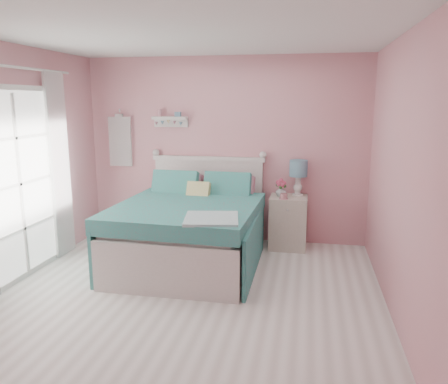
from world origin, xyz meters
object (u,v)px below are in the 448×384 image
(bed, at_px, (191,230))
(nightstand, at_px, (288,222))
(teacup, at_px, (284,196))
(table_lamp, at_px, (298,171))
(vase, at_px, (281,191))

(bed, xyz_separation_m, nightstand, (1.16, 0.78, -0.05))
(teacup, bearing_deg, table_lamp, 56.31)
(bed, height_order, table_lamp, bed)
(bed, relative_size, table_lamp, 4.35)
(bed, height_order, nightstand, bed)
(bed, distance_m, vase, 1.36)
(bed, distance_m, teacup, 1.32)
(vase, distance_m, teacup, 0.15)
(bed, xyz_separation_m, teacup, (1.10, 0.63, 0.35))
(nightstand, xyz_separation_m, teacup, (-0.06, -0.16, 0.40))
(nightstand, bearing_deg, table_lamp, 42.93)
(nightstand, relative_size, teacup, 7.46)
(vase, bearing_deg, bed, -143.88)
(bed, height_order, vase, bed)
(bed, bearing_deg, nightstand, 36.14)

